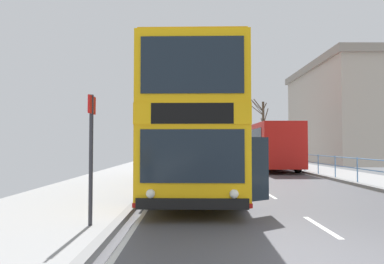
{
  "coord_description": "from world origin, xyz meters",
  "views": [
    {
      "loc": [
        -2.79,
        -4.8,
        1.72
      ],
      "look_at": [
        -2.7,
        7.29,
        2.19
      ],
      "focal_mm": 32.53,
      "sensor_mm": 36.0,
      "label": 1
    }
  ],
  "objects": [
    {
      "name": "double_decker_bus_main",
      "position": [
        -2.56,
        8.37,
        2.31
      ],
      "size": [
        3.3,
        11.35,
        4.42
      ],
      "color": "#F4B20F",
      "rests_on": "ground"
    },
    {
      "name": "bare_tree_far_00",
      "position": [
        6.1,
        37.14,
        4.05
      ],
      "size": [
        2.11,
        2.95,
        7.37
      ],
      "color": "#4C3D2D",
      "rests_on": "ground"
    },
    {
      "name": "bus_stop_sign_near",
      "position": [
        -4.75,
        2.15,
        1.74
      ],
      "size": [
        0.08,
        0.44,
        2.6
      ],
      "color": "#2D2D33",
      "rests_on": "ground"
    },
    {
      "name": "background_building_00",
      "position": [
        16.15,
        29.85,
        4.94
      ],
      "size": [
        14.34,
        15.45,
        9.83
      ],
      "color": "#B2A899",
      "rests_on": "ground"
    },
    {
      "name": "pedestrian_railing_far_kerb",
      "position": [
        4.45,
        11.29,
        0.87
      ],
      "size": [
        0.05,
        25.07,
        1.07
      ],
      "color": "#598CC6",
      "rests_on": "ground"
    },
    {
      "name": "background_bus_far_lane",
      "position": [
        2.83,
        20.62,
        1.73
      ],
      "size": [
        2.74,
        10.63,
        3.16
      ],
      "color": "red",
      "rests_on": "ground"
    }
  ]
}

